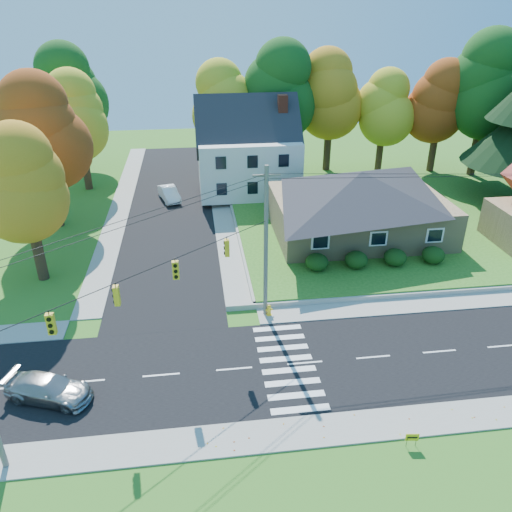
{
  "coord_description": "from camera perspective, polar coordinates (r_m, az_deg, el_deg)",
  "views": [
    {
      "loc": [
        -5.61,
        -21.76,
        18.16
      ],
      "look_at": [
        -1.74,
        8.0,
        2.86
      ],
      "focal_mm": 35.0,
      "sensor_mm": 36.0,
      "label": 1
    }
  ],
  "objects": [
    {
      "name": "tree_west_3",
      "position": [
        63.84,
        -20.39,
        17.28
      ],
      "size": [
        7.84,
        7.84,
        14.6
      ],
      "color": "#3F2A19",
      "rests_on": "ground"
    },
    {
      "name": "colonial_house",
      "position": [
        51.89,
        -0.91,
        11.83
      ],
      "size": [
        10.4,
        8.4,
        9.6
      ],
      "color": "silver",
      "rests_on": "lawn"
    },
    {
      "name": "road_cross",
      "position": [
        51.15,
        -9.64,
        5.83
      ],
      "size": [
        8.0,
        44.0,
        0.02
      ],
      "primitive_type": "cube",
      "color": "black",
      "rests_on": "ground"
    },
    {
      "name": "lawn",
      "position": [
        49.95,
        15.08,
        5.04
      ],
      "size": [
        30.0,
        30.0,
        0.5
      ],
      "primitive_type": "cube",
      "color": "#3D7923",
      "rests_on": "ground"
    },
    {
      "name": "tree_lot_1",
      "position": [
        56.25,
        2.66,
        18.24
      ],
      "size": [
        7.84,
        7.84,
        14.6
      ],
      "color": "#3F2A19",
      "rests_on": "lawn"
    },
    {
      "name": "tree_west_0",
      "position": [
        37.29,
        -25.02,
        7.29
      ],
      "size": [
        6.16,
        6.16,
        11.47
      ],
      "color": "#3F2A19",
      "rests_on": "ground"
    },
    {
      "name": "ranch_house",
      "position": [
        42.81,
        11.7,
        6.07
      ],
      "size": [
        14.6,
        10.6,
        5.4
      ],
      "color": "tan",
      "rests_on": "lawn"
    },
    {
      "name": "hedge_row",
      "position": [
        38.18,
        13.53,
        -0.28
      ],
      "size": [
        10.7,
        1.7,
        1.27
      ],
      "color": "#163A10",
      "rests_on": "lawn"
    },
    {
      "name": "sidewalk_north",
      "position": [
        32.8,
        3.72,
        -6.59
      ],
      "size": [
        90.0,
        2.0,
        0.08
      ],
      "primitive_type": "cube",
      "color": "#9C9A90",
      "rests_on": "ground"
    },
    {
      "name": "tree_west_2",
      "position": [
        55.92,
        -19.7,
        14.84
      ],
      "size": [
        6.72,
        6.72,
        12.51
      ],
      "color": "#3F2A19",
      "rests_on": "ground"
    },
    {
      "name": "white_car",
      "position": [
        52.11,
        -9.89,
        7.04
      ],
      "size": [
        2.57,
        4.47,
        1.39
      ],
      "primitive_type": "imported",
      "rotation": [
        0.0,
        0.0,
        0.27
      ],
      "color": "white",
      "rests_on": "road_cross"
    },
    {
      "name": "tree_lot_4",
      "position": [
        61.23,
        20.35,
        16.16
      ],
      "size": [
        6.72,
        6.72,
        12.51
      ],
      "color": "#3F2A19",
      "rests_on": "lawn"
    },
    {
      "name": "sidewalk_south",
      "position": [
        25.31,
        8.17,
        -19.07
      ],
      "size": [
        90.0,
        2.0,
        0.08
      ],
      "primitive_type": "cube",
      "color": "#9C9A90",
      "rests_on": "ground"
    },
    {
      "name": "tree_west_1",
      "position": [
        46.5,
        -23.29,
        12.85
      ],
      "size": [
        7.28,
        7.28,
        13.56
      ],
      "color": "#3F2A19",
      "rests_on": "ground"
    },
    {
      "name": "yard_sign",
      "position": [
        25.09,
        17.42,
        -19.19
      ],
      "size": [
        0.61,
        0.11,
        0.76
      ],
      "color": "black",
      "rests_on": "ground"
    },
    {
      "name": "tree_lot_5",
      "position": [
        61.16,
        24.99,
        17.24
      ],
      "size": [
        8.4,
        8.4,
        15.64
      ],
      "color": "#3F2A19",
      "rests_on": "lawn"
    },
    {
      "name": "fire_hydrant",
      "position": [
        32.4,
        1.51,
        -6.26
      ],
      "size": [
        0.47,
        0.36,
        0.82
      ],
      "color": "yellow",
      "rests_on": "ground"
    },
    {
      "name": "tree_lot_0",
      "position": [
        56.74,
        -3.81,
        16.95
      ],
      "size": [
        6.72,
        6.72,
        12.51
      ],
      "color": "#3F2A19",
      "rests_on": "lawn"
    },
    {
      "name": "silver_sedan",
      "position": [
        28.22,
        -22.63,
        -13.82
      ],
      "size": [
        4.83,
        3.24,
        1.3
      ],
      "primitive_type": "imported",
      "rotation": [
        0.0,
        0.0,
        1.22
      ],
      "color": "#9D9D9D",
      "rests_on": "road_main"
    },
    {
      "name": "road_main",
      "position": [
        28.88,
        5.6,
        -12.08
      ],
      "size": [
        90.0,
        8.0,
        0.02
      ],
      "primitive_type": "cube",
      "color": "black",
      "rests_on": "ground"
    },
    {
      "name": "ground",
      "position": [
        28.89,
        5.6,
        -12.09
      ],
      "size": [
        120.0,
        120.0,
        0.0
      ],
      "primitive_type": "plane",
      "color": "#3D7923"
    },
    {
      "name": "tree_lot_3",
      "position": [
        59.8,
        14.49,
        16.08
      ],
      "size": [
        6.16,
        6.16,
        11.47
      ],
      "color": "#3F2A19",
      "rests_on": "lawn"
    },
    {
      "name": "tree_lot_2",
      "position": [
        58.63,
        8.54,
        17.7
      ],
      "size": [
        7.28,
        7.28,
        13.56
      ],
      "color": "#3F2A19",
      "rests_on": "lawn"
    },
    {
      "name": "traffic_infrastructure",
      "position": [
        27.08,
        5.16,
        -1.83
      ],
      "size": [
        38.1,
        10.66,
        10.0
      ],
      "color": "#666059",
      "rests_on": "ground"
    }
  ]
}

